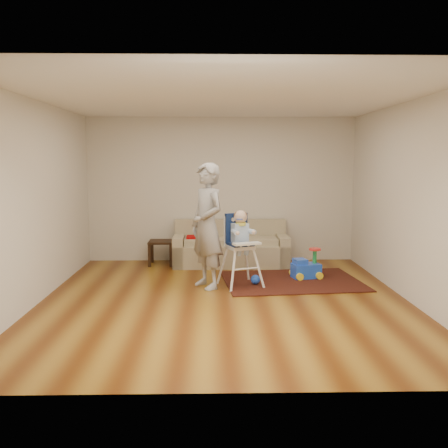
{
  "coord_description": "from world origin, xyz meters",
  "views": [
    {
      "loc": [
        -0.16,
        -6.64,
        1.91
      ],
      "look_at": [
        0.0,
        0.4,
        1.0
      ],
      "focal_mm": 40.0,
      "sensor_mm": 36.0,
      "label": 1
    }
  ],
  "objects_px": {
    "adult": "(207,226)",
    "toy_ball": "(255,279)",
    "sofa": "(231,243)",
    "ride_on_toy": "(306,263)",
    "side_table": "(161,253)",
    "high_chair": "(240,250)"
  },
  "relations": [
    {
      "from": "side_table",
      "to": "high_chair",
      "type": "distance_m",
      "value": 2.12
    },
    {
      "from": "side_table",
      "to": "high_chair",
      "type": "relative_size",
      "value": 0.38
    },
    {
      "from": "sofa",
      "to": "ride_on_toy",
      "type": "relative_size",
      "value": 4.3
    },
    {
      "from": "high_chair",
      "to": "sofa",
      "type": "bearing_deg",
      "value": 72.36
    },
    {
      "from": "ride_on_toy",
      "to": "high_chair",
      "type": "relative_size",
      "value": 0.41
    },
    {
      "from": "ride_on_toy",
      "to": "side_table",
      "type": "bearing_deg",
      "value": 142.63
    },
    {
      "from": "high_chair",
      "to": "adult",
      "type": "distance_m",
      "value": 0.63
    },
    {
      "from": "side_table",
      "to": "ride_on_toy",
      "type": "xyz_separation_m",
      "value": [
        2.45,
        -1.14,
        0.04
      ]
    },
    {
      "from": "toy_ball",
      "to": "high_chair",
      "type": "bearing_deg",
      "value": -169.05
    },
    {
      "from": "adult",
      "to": "toy_ball",
      "type": "bearing_deg",
      "value": 66.34
    },
    {
      "from": "sofa",
      "to": "side_table",
      "type": "relative_size",
      "value": 4.67
    },
    {
      "from": "side_table",
      "to": "high_chair",
      "type": "xyz_separation_m",
      "value": [
        1.36,
        -1.6,
        0.34
      ]
    },
    {
      "from": "sofa",
      "to": "adult",
      "type": "distance_m",
      "value": 1.74
    },
    {
      "from": "side_table",
      "to": "adult",
      "type": "xyz_separation_m",
      "value": [
        0.86,
        -1.65,
        0.71
      ]
    },
    {
      "from": "ride_on_toy",
      "to": "high_chair",
      "type": "height_order",
      "value": "high_chair"
    },
    {
      "from": "sofa",
      "to": "ride_on_toy",
      "type": "xyz_separation_m",
      "value": [
        1.18,
        -1.09,
        -0.14
      ]
    },
    {
      "from": "side_table",
      "to": "ride_on_toy",
      "type": "bearing_deg",
      "value": -25.04
    },
    {
      "from": "sofa",
      "to": "toy_ball",
      "type": "distance_m",
      "value": 1.57
    },
    {
      "from": "side_table",
      "to": "ride_on_toy",
      "type": "height_order",
      "value": "ride_on_toy"
    },
    {
      "from": "sofa",
      "to": "side_table",
      "type": "distance_m",
      "value": 1.28
    },
    {
      "from": "adult",
      "to": "high_chair",
      "type": "bearing_deg",
      "value": 65.0
    },
    {
      "from": "side_table",
      "to": "toy_ball",
      "type": "xyz_separation_m",
      "value": [
        1.59,
        -1.55,
        -0.13
      ]
    }
  ]
}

